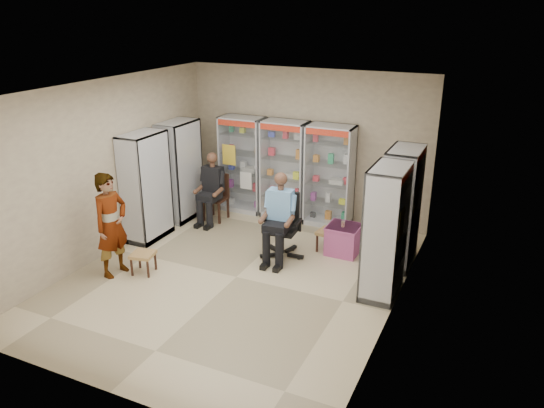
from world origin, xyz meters
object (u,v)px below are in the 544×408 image
at_px(cabinet_back_mid, 285,170).
at_px(cabinet_left_far, 180,171).
at_px(seated_shopkeeper, 281,219).
at_px(cabinet_right_near, 385,232).
at_px(cabinet_right_far, 401,208).
at_px(woven_stool_b, 144,263).
at_px(cabinet_back_right, 329,176).
at_px(office_chair, 282,226).
at_px(cabinet_left_near, 146,187).
at_px(woven_stool_a, 329,241).
at_px(standing_man, 111,225).
at_px(pink_trunk, 343,239).
at_px(cabinet_back_left, 243,165).
at_px(wooden_chair, 215,198).

distance_m(cabinet_back_mid, cabinet_left_far, 2.10).
bearing_deg(seated_shopkeeper, cabinet_back_mid, 108.20).
bearing_deg(seated_shopkeeper, cabinet_right_near, -17.28).
relative_size(cabinet_right_far, woven_stool_b, 5.64).
height_order(cabinet_back_right, seated_shopkeeper, cabinet_back_right).
bearing_deg(office_chair, cabinet_left_near, -177.03).
bearing_deg(woven_stool_a, office_chair, -139.71).
distance_m(cabinet_left_near, seated_shopkeeper, 2.62).
bearing_deg(standing_man, cabinet_right_far, -53.55).
xyz_separation_m(cabinet_left_far, standing_man, (0.39, -2.50, -0.14)).
bearing_deg(office_chair, pink_trunk, 28.03).
relative_size(cabinet_back_left, standing_man, 1.17).
xyz_separation_m(wooden_chair, woven_stool_a, (2.57, -0.44, -0.28)).
xyz_separation_m(cabinet_back_mid, standing_man, (-1.49, -3.43, -0.14)).
relative_size(cabinet_back_right, cabinet_right_far, 1.00).
xyz_separation_m(cabinet_back_left, cabinet_left_near, (-0.93, -2.03, 0.00)).
relative_size(cabinet_back_mid, pink_trunk, 3.70).
xyz_separation_m(cabinet_back_right, standing_man, (-2.44, -3.43, -0.14)).
xyz_separation_m(cabinet_left_near, seated_shopkeeper, (2.59, 0.25, -0.27)).
relative_size(cabinet_back_left, cabinet_left_near, 1.00).
height_order(cabinet_back_right, cabinet_left_far, same).
bearing_deg(cabinet_back_left, standing_man, -99.00).
height_order(cabinet_right_near, pink_trunk, cabinet_right_near).
bearing_deg(seated_shopkeeper, woven_stool_a, 39.06).
distance_m(pink_trunk, standing_man, 3.92).
bearing_deg(cabinet_left_near, wooden_chair, 152.39).
bearing_deg(woven_stool_b, office_chair, 39.78).
distance_m(cabinet_left_near, standing_man, 1.46).
bearing_deg(pink_trunk, standing_man, -144.00).
relative_size(cabinet_back_left, cabinet_right_far, 1.00).
relative_size(cabinet_back_right, standing_man, 1.17).
distance_m(wooden_chair, woven_stool_a, 2.63).
xyz_separation_m(seated_shopkeeper, woven_stool_a, (0.66, 0.61, -0.53)).
distance_m(cabinet_left_near, office_chair, 2.65).
distance_m(pink_trunk, woven_stool_a, 0.27).
xyz_separation_m(cabinet_right_far, seated_shopkeeper, (-1.87, -0.65, -0.27)).
height_order(cabinet_back_mid, standing_man, cabinet_back_mid).
bearing_deg(pink_trunk, cabinet_back_right, 120.72).
height_order(cabinet_left_near, wooden_chair, cabinet_left_near).
xyz_separation_m(cabinet_right_far, cabinet_left_near, (-4.46, -0.90, 0.00)).
height_order(seated_shopkeeper, standing_man, standing_man).
bearing_deg(cabinet_back_left, cabinet_left_far, -135.00).
bearing_deg(cabinet_right_far, seated_shopkeeper, 109.15).
relative_size(woven_stool_a, woven_stool_b, 1.08).
relative_size(wooden_chair, office_chair, 0.82).
bearing_deg(office_chair, standing_man, -145.99).
bearing_deg(cabinet_back_right, office_chair, -97.79).
distance_m(cabinet_right_far, woven_stool_a, 1.45).
xyz_separation_m(cabinet_back_mid, cabinet_left_far, (-1.88, -0.93, 0.00)).
bearing_deg(wooden_chair, woven_stool_a, -9.65).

